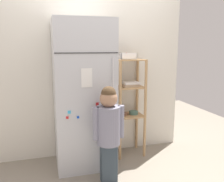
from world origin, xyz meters
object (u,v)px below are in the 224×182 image
object	(u,v)px
refrigerator	(84,95)
pantry_shelf_unit	(129,97)
fruit_bin	(127,56)
child_standing	(109,125)

from	to	relation	value
refrigerator	pantry_shelf_unit	xyz separation A→B (m)	(0.64, 0.13, -0.09)
pantry_shelf_unit	fruit_bin	distance (m)	0.55
child_standing	fruit_bin	world-z (taller)	fruit_bin
child_standing	pantry_shelf_unit	world-z (taller)	pantry_shelf_unit
fruit_bin	child_standing	bearing A→B (deg)	-123.67
refrigerator	child_standing	world-z (taller)	refrigerator
child_standing	fruit_bin	distance (m)	1.02
fruit_bin	pantry_shelf_unit	bearing A→B (deg)	5.19
child_standing	pantry_shelf_unit	size ratio (longest dim) A/B	0.81
child_standing	pantry_shelf_unit	distance (m)	0.79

